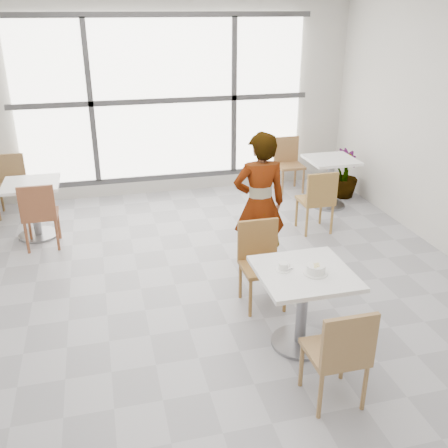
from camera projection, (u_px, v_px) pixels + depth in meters
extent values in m
plane|color=#9E9EA5|center=(217.00, 300.00, 5.28)|extent=(7.00, 7.00, 0.00)
plane|color=silver|center=(164.00, 100.00, 7.79)|extent=(6.00, 0.00, 6.00)
cube|color=white|center=(164.00, 100.00, 7.74)|extent=(4.40, 0.04, 2.40)
cube|color=#3F3F42|center=(165.00, 101.00, 7.71)|extent=(4.60, 0.05, 0.08)
cube|color=#3F3F42|center=(91.00, 104.00, 7.47)|extent=(0.08, 0.05, 2.40)
cube|color=#3F3F42|center=(234.00, 98.00, 7.96)|extent=(0.08, 0.05, 2.40)
cube|color=#3F3F42|center=(168.00, 177.00, 8.20)|extent=(4.60, 0.05, 0.08)
cube|color=#3F3F42|center=(161.00, 14.00, 7.23)|extent=(4.60, 0.05, 0.08)
cube|color=white|center=(304.00, 273.00, 4.32)|extent=(0.80, 0.80, 0.04)
cylinder|color=gray|center=(302.00, 310.00, 4.47)|extent=(0.10, 0.10, 0.71)
cylinder|color=gray|center=(299.00, 342.00, 4.60)|extent=(0.52, 0.52, 0.03)
cube|color=#9B7447|center=(335.00, 352.00, 3.81)|extent=(0.42, 0.42, 0.04)
cube|color=#9B7447|center=(349.00, 342.00, 3.55)|extent=(0.42, 0.04, 0.42)
cylinder|color=#9B7447|center=(343.00, 358.00, 4.10)|extent=(0.04, 0.04, 0.41)
cylinder|color=#9B7447|center=(365.00, 388.00, 3.78)|extent=(0.04, 0.04, 0.41)
cylinder|color=#9B7447|center=(301.00, 365.00, 4.02)|extent=(0.04, 0.04, 0.41)
cylinder|color=#9B7447|center=(320.00, 396.00, 3.70)|extent=(0.04, 0.04, 0.41)
cube|color=olive|center=(263.00, 267.00, 5.04)|extent=(0.42, 0.42, 0.04)
cube|color=olive|center=(258.00, 239.00, 5.12)|extent=(0.42, 0.04, 0.42)
cylinder|color=olive|center=(250.00, 298.00, 4.93)|extent=(0.04, 0.04, 0.41)
cylinder|color=olive|center=(240.00, 281.00, 5.25)|extent=(0.04, 0.04, 0.41)
cylinder|color=olive|center=(285.00, 294.00, 5.01)|extent=(0.04, 0.04, 0.41)
cylinder|color=olive|center=(273.00, 276.00, 5.33)|extent=(0.04, 0.04, 0.41)
cylinder|color=white|center=(315.00, 273.00, 4.27)|extent=(0.21, 0.21, 0.01)
cylinder|color=white|center=(316.00, 269.00, 4.25)|extent=(0.16, 0.16, 0.07)
torus|color=white|center=(316.00, 265.00, 4.24)|extent=(0.16, 0.16, 0.01)
cylinder|color=beige|center=(316.00, 269.00, 4.26)|extent=(0.14, 0.14, 0.05)
cylinder|color=beige|center=(315.00, 264.00, 4.26)|extent=(0.03, 0.03, 0.02)
cylinder|color=beige|center=(315.00, 267.00, 4.20)|extent=(0.03, 0.03, 0.01)
cylinder|color=#F8E4A0|center=(318.00, 266.00, 4.22)|extent=(0.03, 0.03, 0.01)
cylinder|color=#F8F2A0|center=(315.00, 268.00, 4.21)|extent=(0.03, 0.03, 0.02)
cylinder|color=#F6E79F|center=(319.00, 264.00, 4.27)|extent=(0.03, 0.03, 0.01)
cylinder|color=beige|center=(315.00, 265.00, 4.26)|extent=(0.03, 0.03, 0.01)
cylinder|color=beige|center=(316.00, 266.00, 4.23)|extent=(0.03, 0.03, 0.02)
cylinder|color=beige|center=(318.00, 265.00, 4.25)|extent=(0.03, 0.03, 0.02)
cylinder|color=#F4ED9D|center=(318.00, 264.00, 4.27)|extent=(0.03, 0.03, 0.01)
cylinder|color=beige|center=(316.00, 265.00, 4.25)|extent=(0.03, 0.03, 0.02)
cylinder|color=white|center=(283.00, 270.00, 4.33)|extent=(0.13, 0.13, 0.01)
cylinder|color=white|center=(283.00, 266.00, 4.31)|extent=(0.08, 0.08, 0.06)
torus|color=white|center=(288.00, 266.00, 4.32)|extent=(0.05, 0.01, 0.05)
cylinder|color=black|center=(283.00, 264.00, 4.30)|extent=(0.07, 0.07, 0.00)
cube|color=silver|center=(289.00, 269.00, 4.32)|extent=(0.09, 0.05, 0.00)
sphere|color=silver|center=(293.00, 268.00, 4.34)|extent=(0.02, 0.02, 0.02)
imported|color=black|center=(259.00, 204.00, 5.59)|extent=(0.61, 0.41, 1.63)
cube|color=white|center=(31.00, 184.00, 6.47)|extent=(0.70, 0.70, 0.04)
cylinder|color=gray|center=(35.00, 211.00, 6.62)|extent=(0.10, 0.10, 0.71)
cylinder|color=gray|center=(39.00, 235.00, 6.76)|extent=(0.52, 0.52, 0.03)
cube|color=white|center=(331.00, 160.00, 7.49)|extent=(0.70, 0.70, 0.04)
cylinder|color=gray|center=(329.00, 184.00, 7.64)|extent=(0.10, 0.10, 0.71)
cylinder|color=gray|center=(327.00, 205.00, 7.78)|extent=(0.52, 0.52, 0.03)
cube|color=brown|center=(41.00, 215.00, 6.32)|extent=(0.42, 0.42, 0.04)
cube|color=brown|center=(37.00, 203.00, 6.06)|extent=(0.42, 0.04, 0.42)
cylinder|color=brown|center=(59.00, 224.00, 6.61)|extent=(0.04, 0.04, 0.41)
cylinder|color=brown|center=(57.00, 235.00, 6.29)|extent=(0.04, 0.04, 0.41)
cylinder|color=brown|center=(30.00, 227.00, 6.53)|extent=(0.04, 0.04, 0.41)
cylinder|color=brown|center=(27.00, 238.00, 6.21)|extent=(0.04, 0.04, 0.41)
cube|color=olive|center=(11.00, 187.00, 7.28)|extent=(0.42, 0.42, 0.04)
cube|color=olive|center=(10.00, 168.00, 7.35)|extent=(0.42, 0.04, 0.42)
cylinder|color=olive|center=(2.00, 198.00, 7.48)|extent=(0.04, 0.04, 0.41)
cylinder|color=olive|center=(25.00, 205.00, 7.25)|extent=(0.04, 0.04, 0.41)
cylinder|color=olive|center=(27.00, 196.00, 7.57)|extent=(0.04, 0.04, 0.41)
cube|color=#9F753B|center=(315.00, 201.00, 6.77)|extent=(0.42, 0.42, 0.04)
cube|color=#9F753B|center=(322.00, 189.00, 6.51)|extent=(0.42, 0.04, 0.42)
cylinder|color=#9F753B|center=(321.00, 210.00, 7.06)|extent=(0.04, 0.04, 0.41)
cylinder|color=#9F753B|center=(332.00, 220.00, 6.74)|extent=(0.04, 0.04, 0.41)
cylinder|color=#9F753B|center=(297.00, 212.00, 6.98)|extent=(0.04, 0.04, 0.41)
cylinder|color=#9F753B|center=(307.00, 222.00, 6.66)|extent=(0.04, 0.04, 0.41)
cube|color=#9B6D40|center=(290.00, 166.00, 8.24)|extent=(0.42, 0.42, 0.04)
cube|color=#9B6D40|center=(286.00, 149.00, 8.31)|extent=(0.42, 0.04, 0.42)
cylinder|color=#9B6D40|center=(282.00, 183.00, 8.13)|extent=(0.04, 0.04, 0.41)
cylinder|color=#9B6D40|center=(275.00, 177.00, 8.45)|extent=(0.04, 0.04, 0.41)
cylinder|color=#9B6D40|center=(303.00, 182.00, 8.21)|extent=(0.04, 0.04, 0.41)
cylinder|color=#9B6D40|center=(295.00, 175.00, 8.53)|extent=(0.04, 0.04, 0.41)
imported|color=#548042|center=(345.00, 174.00, 8.00)|extent=(0.52, 0.52, 0.76)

